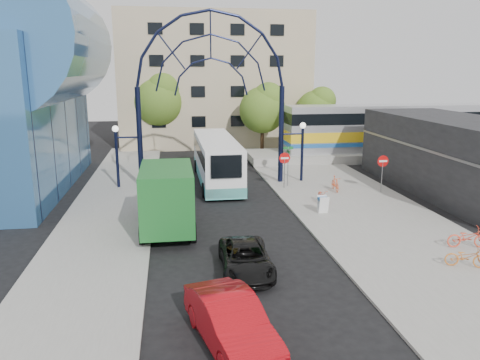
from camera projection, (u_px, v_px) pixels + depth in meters
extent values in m
plane|color=black|center=(242.00, 262.00, 20.28)|extent=(120.00, 120.00, 0.00)
cube|color=gray|center=(377.00, 223.00, 25.27)|extent=(8.00, 56.00, 0.12)
cube|color=gray|center=(106.00, 224.00, 25.10)|extent=(5.00, 50.00, 0.12)
cylinder|color=black|center=(140.00, 139.00, 32.23)|extent=(0.36, 0.36, 7.00)
cylinder|color=black|center=(281.00, 136.00, 33.67)|extent=(0.36, 0.36, 7.00)
cylinder|color=black|center=(117.00, 161.00, 32.35)|extent=(0.20, 0.20, 4.00)
cylinder|color=black|center=(302.00, 155.00, 34.25)|extent=(0.20, 0.20, 4.00)
sphere|color=white|center=(115.00, 129.00, 31.84)|extent=(0.44, 0.44, 0.44)
sphere|color=white|center=(303.00, 126.00, 33.75)|extent=(0.44, 0.44, 0.44)
cylinder|color=slate|center=(284.00, 172.00, 32.24)|extent=(0.06, 0.06, 2.20)
cylinder|color=red|center=(285.00, 158.00, 32.01)|extent=(0.80, 0.04, 0.80)
cube|color=white|center=(285.00, 158.00, 31.99)|extent=(0.55, 0.02, 0.12)
cylinder|color=slate|center=(382.00, 176.00, 31.21)|extent=(0.06, 0.06, 2.20)
cylinder|color=red|center=(383.00, 161.00, 30.98)|extent=(0.76, 0.04, 0.76)
cube|color=white|center=(383.00, 161.00, 30.95)|extent=(0.55, 0.02, 0.12)
cylinder|color=slate|center=(288.00, 166.00, 32.81)|extent=(0.05, 0.05, 2.80)
cube|color=#146626|center=(288.00, 148.00, 32.51)|extent=(0.70, 0.03, 0.18)
cube|color=#146626|center=(288.00, 151.00, 32.57)|extent=(0.03, 0.70, 0.18)
cube|color=white|center=(324.00, 205.00, 26.53)|extent=(0.55, 0.26, 0.99)
cube|color=white|center=(322.00, 204.00, 26.86)|extent=(0.55, 0.26, 0.99)
cube|color=#1E59A5|center=(323.00, 199.00, 26.63)|extent=(0.55, 0.42, 0.14)
cylinder|color=#33659D|center=(27.00, 40.00, 30.70)|extent=(9.00, 16.00, 9.00)
cube|color=black|center=(453.00, 155.00, 31.64)|extent=(6.00, 16.00, 5.00)
cube|color=tan|center=(212.00, 80.00, 52.65)|extent=(20.00, 12.00, 14.00)
cube|color=gray|center=(415.00, 154.00, 44.25)|extent=(32.00, 5.00, 0.80)
cube|color=#B7B7BC|center=(418.00, 127.00, 43.68)|extent=(25.00, 3.00, 4.20)
cube|color=gold|center=(417.00, 134.00, 43.81)|extent=(25.10, 3.05, 0.90)
cube|color=black|center=(418.00, 116.00, 43.45)|extent=(25.05, 3.05, 1.00)
cube|color=#1E59A5|center=(416.00, 141.00, 43.97)|extent=(25.10, 3.05, 0.35)
cylinder|color=#382314|center=(262.00, 142.00, 45.88)|extent=(0.36, 0.36, 2.52)
sphere|color=#375917|center=(262.00, 110.00, 45.18)|extent=(4.48, 4.48, 4.48)
sphere|color=#375917|center=(268.00, 98.00, 44.70)|extent=(3.08, 3.08, 3.08)
cylinder|color=#382314|center=(160.00, 136.00, 48.25)|extent=(0.36, 0.36, 2.88)
sphere|color=#375917|center=(158.00, 102.00, 47.44)|extent=(5.12, 5.12, 5.12)
sphere|color=#375917|center=(163.00, 89.00, 46.93)|extent=(3.52, 3.52, 3.52)
cylinder|color=#382314|center=(315.00, 138.00, 48.70)|extent=(0.36, 0.36, 2.34)
sphere|color=#375917|center=(316.00, 111.00, 48.04)|extent=(4.16, 4.16, 4.16)
sphere|color=#375917|center=(322.00, 101.00, 47.58)|extent=(2.86, 2.86, 2.86)
cube|color=white|center=(216.00, 158.00, 34.46)|extent=(2.66, 11.70, 2.95)
cube|color=#5ACAC2|center=(217.00, 174.00, 34.74)|extent=(2.69, 11.70, 0.71)
cube|color=black|center=(216.00, 150.00, 34.33)|extent=(2.71, 11.46, 0.91)
cube|color=black|center=(226.00, 167.00, 28.65)|extent=(1.92, 0.15, 1.42)
cube|color=black|center=(209.00, 148.00, 40.07)|extent=(2.44, 0.20, 1.63)
cylinder|color=black|center=(196.00, 166.00, 38.05)|extent=(0.29, 0.98, 0.98)
cylinder|color=black|center=(227.00, 165.00, 38.43)|extent=(0.29, 0.98, 0.98)
cylinder|color=black|center=(204.00, 190.00, 30.41)|extent=(0.29, 0.98, 0.98)
cylinder|color=black|center=(243.00, 189.00, 30.79)|extent=(0.29, 0.98, 0.98)
cube|color=black|center=(168.00, 196.00, 26.36)|extent=(2.42, 2.52, 2.31)
cube|color=black|center=(167.00, 183.00, 27.46)|extent=(2.10, 0.11, 1.05)
cube|color=#196124|center=(167.00, 197.00, 23.14)|extent=(2.52, 4.83, 2.94)
cylinder|color=black|center=(146.00, 210.00, 26.03)|extent=(0.27, 1.01, 1.01)
cylinder|color=black|center=(190.00, 208.00, 26.38)|extent=(0.27, 1.01, 1.01)
cylinder|color=black|center=(142.00, 235.00, 22.10)|extent=(0.27, 1.01, 1.01)
cylinder|color=black|center=(193.00, 232.00, 22.44)|extent=(0.27, 1.01, 1.01)
imported|color=black|center=(246.00, 258.00, 19.09)|extent=(2.14, 4.40, 1.20)
imported|color=#A70A11|center=(231.00, 322.00, 13.95)|extent=(2.73, 4.94, 1.54)
imported|color=#D7462B|center=(321.00, 196.00, 28.79)|extent=(0.67, 1.61, 0.83)
imported|color=#F65E31|center=(335.00, 184.00, 31.60)|extent=(0.59, 1.68, 0.99)
imported|color=#EA4A2E|center=(468.00, 237.00, 21.48)|extent=(1.95, 0.94, 0.98)
imported|color=orange|center=(466.00, 257.00, 19.36)|extent=(1.76, 1.12, 0.87)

